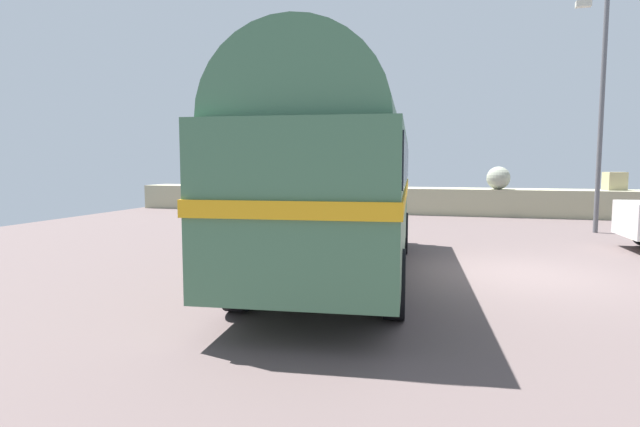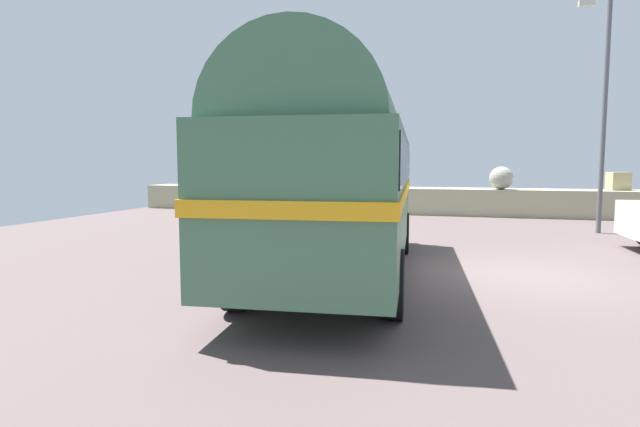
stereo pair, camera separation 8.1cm
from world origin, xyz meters
The scene contains 4 objects.
ground centered at (0.00, 0.00, 0.01)m, with size 32.00×26.00×0.02m.
breakwater centered at (0.16, 11.78, 0.66)m, with size 31.36×2.13×2.43m.
vintage_coach centered at (-3.29, -1.03, 2.05)m, with size 3.27×8.78×3.70m.
lamp_post centered at (2.77, 7.03, 3.97)m, with size 0.80×0.83×7.12m.
Camera 1 is at (-1.07, -10.37, 2.12)m, focal length 28.94 mm.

